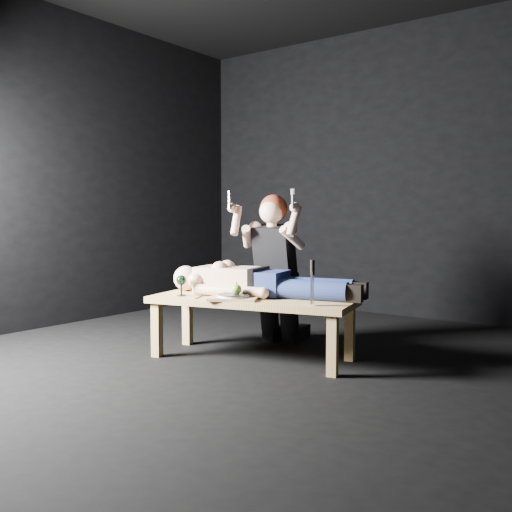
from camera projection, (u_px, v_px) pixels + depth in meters
name	position (u px, v px, depth m)	size (l,w,h in m)	color
ground	(269.00, 367.00, 4.02)	(5.00, 5.00, 0.00)	black
back_wall	(409.00, 171.00, 5.92)	(5.00, 5.00, 0.00)	black
table	(252.00, 328.00, 4.23)	(1.49, 0.56, 0.45)	tan
lying_man	(265.00, 279.00, 4.31)	(1.41, 0.43, 0.25)	#DDAD91
kneeling_woman	(279.00, 267.00, 4.72)	(0.66, 0.74, 1.25)	black
serving_tray	(234.00, 298.00, 4.10)	(0.34, 0.24, 0.02)	tan
plate	(234.00, 296.00, 4.10)	(0.23, 0.23, 0.02)	white
apple	(237.00, 289.00, 4.09)	(0.07, 0.07, 0.07)	#68A829
goblet	(181.00, 285.00, 4.29)	(0.08, 0.08, 0.16)	black
fork_flat	(198.00, 297.00, 4.21)	(0.01, 0.16, 0.01)	#B2B2B7
knife_flat	(243.00, 300.00, 4.05)	(0.01, 0.16, 0.01)	#B2B2B7
spoon_flat	(250.00, 299.00, 4.10)	(0.01, 0.16, 0.01)	#B2B2B7
carving_knife	(312.00, 283.00, 3.82)	(0.04, 0.04, 0.30)	#B2B2B7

